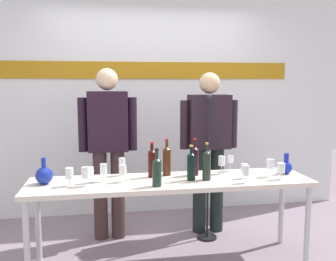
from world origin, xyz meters
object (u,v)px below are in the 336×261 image
(wine_bottle_4, at_px, (152,162))
(wine_glass_right_3, at_px, (270,164))
(wine_glass_left_0, at_px, (123,170))
(decanter_blue_right, at_px, (286,167))
(presenter_right, at_px, (209,141))
(wine_bottle_5, at_px, (195,160))
(wine_glass_left_2, at_px, (86,173))
(wine_glass_right_0, at_px, (281,168))
(wine_glass_left_4, at_px, (69,174))
(microphone_stand, at_px, (208,192))
(wine_glass_right_1, at_px, (244,168))
(wine_bottle_3, at_px, (191,165))
(presenter_left, at_px, (108,143))
(wine_glass_left_1, at_px, (90,172))
(wine_glass_left_5, at_px, (122,163))
(wine_glass_left_3, at_px, (103,169))
(wine_bottle_0, at_px, (207,164))
(wine_bottle_2, at_px, (157,171))
(wine_bottle_1, at_px, (167,160))
(wine_glass_right_5, at_px, (230,160))
(display_table, at_px, (171,187))
(decanter_blue_left, at_px, (44,175))
(wine_glass_right_4, at_px, (222,161))

(wine_bottle_4, bearing_deg, wine_glass_right_3, -8.98)
(wine_glass_left_0, distance_m, wine_glass_right_3, 1.31)
(decanter_blue_right, height_order, presenter_right, presenter_right)
(wine_bottle_5, relative_size, wine_glass_left_2, 2.14)
(presenter_right, bearing_deg, wine_glass_right_0, -62.70)
(wine_glass_left_4, distance_m, microphone_stand, 1.47)
(wine_glass_left_0, xyz_separation_m, wine_glass_right_1, (1.06, -0.06, -0.01))
(decanter_blue_right, bearing_deg, wine_glass_left_0, -178.51)
(decanter_blue_right, distance_m, wine_bottle_3, 0.92)
(decanter_blue_right, relative_size, presenter_left, 0.11)
(wine_bottle_5, bearing_deg, wine_glass_right_1, -24.95)
(wine_glass_left_0, bearing_deg, presenter_right, 35.32)
(wine_bottle_5, height_order, wine_glass_left_1, wine_bottle_5)
(wine_glass_left_5, bearing_deg, wine_glass_left_2, -134.42)
(decanter_blue_right, distance_m, wine_glass_left_0, 1.50)
(wine_glass_left_1, xyz_separation_m, wine_glass_left_3, (0.11, 0.03, 0.01))
(presenter_right, bearing_deg, wine_bottle_3, -116.68)
(wine_bottle_0, height_order, wine_bottle_4, wine_bottle_0)
(wine_bottle_5, bearing_deg, presenter_left, 145.10)
(wine_glass_left_5, height_order, microphone_stand, microphone_stand)
(wine_bottle_0, bearing_deg, wine_bottle_2, -164.53)
(wine_glass_left_2, bearing_deg, wine_bottle_1, 19.56)
(wine_glass_left_1, bearing_deg, wine_glass_right_5, 9.56)
(wine_bottle_5, xyz_separation_m, wine_glass_right_1, (0.40, -0.19, -0.05))
(wine_bottle_1, distance_m, wine_bottle_4, 0.15)
(display_table, xyz_separation_m, wine_bottle_3, (0.17, -0.04, 0.20))
(wine_glass_left_5, bearing_deg, wine_glass_right_0, -15.47)
(presenter_left, relative_size, wine_bottle_5, 5.12)
(wine_bottle_2, bearing_deg, decanter_blue_left, 166.32)
(wine_glass_left_1, bearing_deg, wine_glass_right_1, -2.84)
(wine_glass_left_1, relative_size, wine_glass_left_3, 0.89)
(wine_glass_left_0, distance_m, wine_glass_left_2, 0.31)
(decanter_blue_left, bearing_deg, presenter_left, 49.51)
(wine_bottle_4, relative_size, wine_glass_left_4, 2.08)
(decanter_blue_right, distance_m, wine_bottle_4, 1.24)
(wine_bottle_1, relative_size, wine_glass_right_3, 2.10)
(wine_bottle_4, xyz_separation_m, wine_glass_right_1, (0.79, -0.18, -0.04))
(display_table, xyz_separation_m, decanter_blue_right, (1.09, 0.04, 0.13))
(presenter_left, xyz_separation_m, presenter_right, (1.05, 0.00, -0.01))
(wine_bottle_4, height_order, wine_glass_right_3, wine_bottle_4)
(wine_glass_left_1, bearing_deg, wine_glass_right_0, -5.47)
(display_table, relative_size, wine_glass_right_4, 14.68)
(wine_glass_left_1, bearing_deg, wine_bottle_2, -19.67)
(wine_glass_left_4, distance_m, wine_glass_right_0, 1.79)
(decanter_blue_right, bearing_deg, wine_glass_left_2, -176.03)
(wine_glass_left_5, distance_m, wine_glass_right_4, 0.91)
(display_table, relative_size, wine_bottle_4, 7.74)
(presenter_right, height_order, wine_glass_left_3, presenter_right)
(wine_glass_left_0, relative_size, wine_glass_right_5, 0.98)
(decanter_blue_left, bearing_deg, wine_bottle_3, -3.69)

